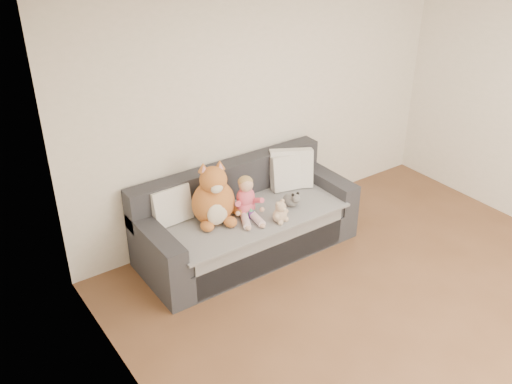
% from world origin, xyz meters
% --- Properties ---
extents(room_shell, '(5.00, 5.00, 5.00)m').
position_xyz_m(room_shell, '(0.00, 0.42, 1.30)').
color(room_shell, brown).
rests_on(room_shell, ground).
extents(sofa, '(2.20, 0.94, 0.85)m').
position_xyz_m(sofa, '(-0.57, 2.06, 0.31)').
color(sofa, '#28292E').
rests_on(sofa, ground).
extents(cushion_left, '(0.40, 0.19, 0.37)m').
position_xyz_m(cushion_left, '(-1.28, 2.27, 0.65)').
color(cushion_left, silver).
rests_on(cushion_left, sofa).
extents(cushion_right_back, '(0.49, 0.39, 0.42)m').
position_xyz_m(cushion_right_back, '(0.10, 2.19, 0.68)').
color(cushion_right_back, silver).
rests_on(cushion_right_back, sofa).
extents(cushion_right_front, '(0.44, 0.27, 0.39)m').
position_xyz_m(cushion_right_front, '(0.07, 2.17, 0.66)').
color(cushion_right_front, silver).
rests_on(cushion_right_front, sofa).
extents(toddler, '(0.29, 0.42, 0.42)m').
position_xyz_m(toddler, '(-0.63, 1.94, 0.65)').
color(toddler, '#D94D4C').
rests_on(toddler, sofa).
extents(plush_cat, '(0.50, 0.45, 0.65)m').
position_xyz_m(plush_cat, '(-0.94, 2.04, 0.71)').
color(plush_cat, '#B65028').
rests_on(plush_cat, sofa).
extents(teddy_bear, '(0.18, 0.14, 0.23)m').
position_xyz_m(teddy_bear, '(-0.43, 1.67, 0.57)').
color(teddy_bear, tan).
rests_on(teddy_bear, sofa).
extents(plush_cow, '(0.14, 0.22, 0.18)m').
position_xyz_m(plush_cow, '(-0.16, 1.84, 0.55)').
color(plush_cow, white).
rests_on(plush_cow, sofa).
extents(sippy_cup, '(0.09, 0.06, 0.10)m').
position_xyz_m(sippy_cup, '(-0.62, 1.89, 0.53)').
color(sippy_cup, '#6F3694').
rests_on(sippy_cup, sofa).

